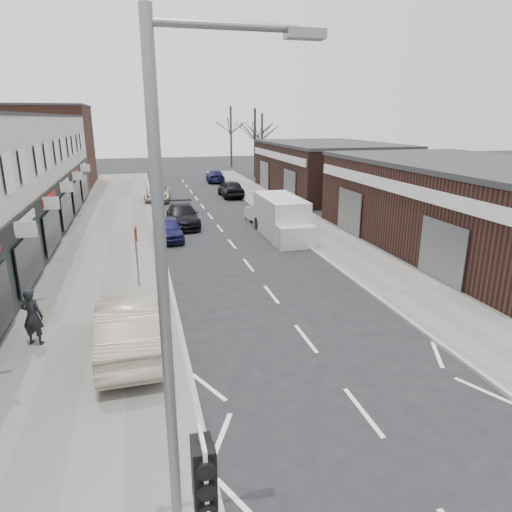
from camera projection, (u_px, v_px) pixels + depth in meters
ground at (409, 470)px, 9.29m from camera, size 160.00×160.00×0.00m
pavement_left at (112, 234)px, 28.06m from camera, size 5.50×64.00×0.12m
pavement_right at (303, 223)px, 31.04m from camera, size 3.50×64.00×0.12m
brick_block_far at (49, 147)px, 46.62m from camera, size 8.00×10.00×8.00m
right_unit_near at (473, 208)px, 24.60m from camera, size 10.00×18.00×4.50m
right_unit_far at (327, 169)px, 43.13m from camera, size 10.00×16.00×4.50m
tree_far_a at (255, 177)px, 55.93m from camera, size 3.60×3.60×8.00m
tree_far_b at (262, 171)px, 62.09m from camera, size 3.60×3.60×7.50m
tree_far_c at (232, 167)px, 66.93m from camera, size 3.60×3.60×8.50m
traffic_light at (204, 492)px, 5.68m from camera, size 0.28×0.60×3.10m
street_lamp at (177, 293)px, 6.13m from camera, size 2.23×0.22×8.00m
warning_sign at (136, 238)px, 18.55m from camera, size 0.12×0.80×2.70m
white_van at (281, 218)px, 27.46m from camera, size 2.20×6.10×2.37m
sedan_on_pavement at (129, 325)px, 13.57m from camera, size 1.92×5.16×1.68m
pedestrian at (32, 316)px, 14.00m from camera, size 0.78×0.65×1.85m
parked_car_left_a at (169, 229)px, 26.76m from camera, size 1.61×3.86×1.31m
parked_car_left_b at (183, 216)px, 30.12m from camera, size 2.06×4.92×1.42m
parked_car_left_c at (158, 194)px, 39.23m from camera, size 2.45×4.65×1.25m
parked_car_right_a at (265, 214)px, 30.54m from camera, size 1.93×4.60×1.48m
parked_car_right_b at (231, 188)px, 41.31m from camera, size 1.87×4.53×1.54m
parked_car_right_c at (215, 176)px, 51.03m from camera, size 2.22×4.72×1.33m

